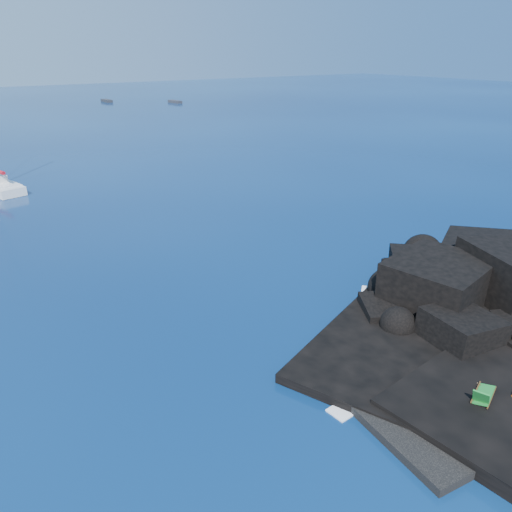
{
  "coord_description": "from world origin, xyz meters",
  "views": [
    {
      "loc": [
        -11.37,
        -8.45,
        13.28
      ],
      "look_at": [
        3.62,
        13.86,
        2.0
      ],
      "focal_mm": 35.0,
      "sensor_mm": 36.0,
      "label": 1
    }
  ],
  "objects_px": {
    "distant_boat_a": "(107,102)",
    "distant_boat_b": "(175,103)",
    "deck_chair": "(485,390)",
    "sunbather": "(470,389)"
  },
  "relations": [
    {
      "from": "deck_chair",
      "to": "sunbather",
      "type": "bearing_deg",
      "value": 60.17
    },
    {
      "from": "distant_boat_b",
      "to": "sunbather",
      "type": "bearing_deg",
      "value": -117.26
    },
    {
      "from": "sunbather",
      "to": "distant_boat_a",
      "type": "relative_size",
      "value": 0.37
    },
    {
      "from": "distant_boat_a",
      "to": "distant_boat_b",
      "type": "relative_size",
      "value": 1.03
    },
    {
      "from": "deck_chair",
      "to": "distant_boat_b",
      "type": "xyz_separation_m",
      "value": [
        41.04,
        114.56,
        -0.91
      ]
    },
    {
      "from": "distant_boat_a",
      "to": "deck_chair",
      "type": "bearing_deg",
      "value": -104.54
    },
    {
      "from": "distant_boat_a",
      "to": "distant_boat_b",
      "type": "distance_m",
      "value": 18.46
    },
    {
      "from": "sunbather",
      "to": "distant_boat_b",
      "type": "bearing_deg",
      "value": 71.08
    },
    {
      "from": "distant_boat_a",
      "to": "distant_boat_b",
      "type": "bearing_deg",
      "value": -43.79
    },
    {
      "from": "deck_chair",
      "to": "distant_boat_b",
      "type": "height_order",
      "value": "deck_chair"
    }
  ]
}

